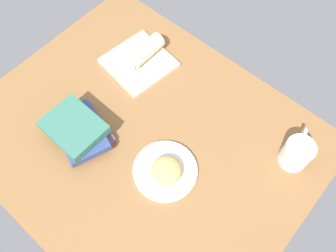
# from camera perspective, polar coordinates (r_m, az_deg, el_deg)

# --- Properties ---
(dining_table) EXTENTS (1.10, 0.90, 0.04)m
(dining_table) POSITION_cam_1_polar(r_m,az_deg,el_deg) (1.19, -4.05, -2.11)
(dining_table) COLOR olive
(dining_table) RESTS_ON ground
(round_plate) EXTENTS (0.20, 0.20, 0.01)m
(round_plate) POSITION_cam_1_polar(r_m,az_deg,el_deg) (1.12, -0.47, -7.26)
(round_plate) COLOR white
(round_plate) RESTS_ON dining_table
(scone_pastry) EXTENTS (0.14, 0.14, 0.05)m
(scone_pastry) POSITION_cam_1_polar(r_m,az_deg,el_deg) (1.09, -0.27, -7.17)
(scone_pastry) COLOR tan
(scone_pastry) RESTS_ON round_plate
(square_plate) EXTENTS (0.25, 0.25, 0.02)m
(square_plate) POSITION_cam_1_polar(r_m,az_deg,el_deg) (1.33, -4.75, 10.17)
(square_plate) COLOR silver
(square_plate) RESTS_ON dining_table
(sauce_cup) EXTENTS (0.05, 0.05, 0.02)m
(sauce_cup) POSITION_cam_1_polar(r_m,az_deg,el_deg) (1.30, -6.45, 9.48)
(sauce_cup) COLOR silver
(sauce_cup) RESTS_ON square_plate
(breakfast_wrap) EXTENTS (0.06, 0.14, 0.06)m
(breakfast_wrap) POSITION_cam_1_polar(r_m,az_deg,el_deg) (1.32, -3.57, 12.14)
(breakfast_wrap) COLOR beige
(breakfast_wrap) RESTS_ON square_plate
(book_stack) EXTENTS (0.23, 0.20, 0.08)m
(book_stack) POSITION_cam_1_polar(r_m,az_deg,el_deg) (1.17, -14.27, -0.61)
(book_stack) COLOR #6B4C7A
(book_stack) RESTS_ON dining_table
(coffee_mug) EXTENTS (0.09, 0.14, 0.10)m
(coffee_mug) POSITION_cam_1_polar(r_m,az_deg,el_deg) (1.16, 20.15, -4.04)
(coffee_mug) COLOR white
(coffee_mug) RESTS_ON dining_table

